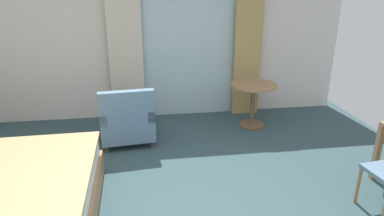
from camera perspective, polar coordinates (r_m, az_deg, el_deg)
The scene contains 6 objects.
wall_back at distance 5.80m, azimuth -5.82°, elevation 11.88°, with size 6.36×0.12×2.74m, color silver.
balcony_glass_door at distance 5.79m, azimuth -0.80°, elevation 10.31°, with size 1.59×0.02×2.41m, color silver.
curtain_panel_left at distance 5.65m, azimuth -11.11°, elevation 10.06°, with size 0.54×0.10×2.49m, color beige.
curtain_panel_right at distance 5.91m, azimuth 9.34°, elevation 10.62°, with size 0.46×0.10×2.49m, color tan.
armchair_by_window at distance 4.99m, azimuth -10.83°, elevation -2.11°, with size 0.81×0.80×0.87m.
round_cafe_table at distance 5.50m, azimuth 10.22°, elevation 2.20°, with size 0.74×0.74×0.71m.
Camera 1 is at (-0.25, -2.77, 2.23)m, focal length 31.74 mm.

